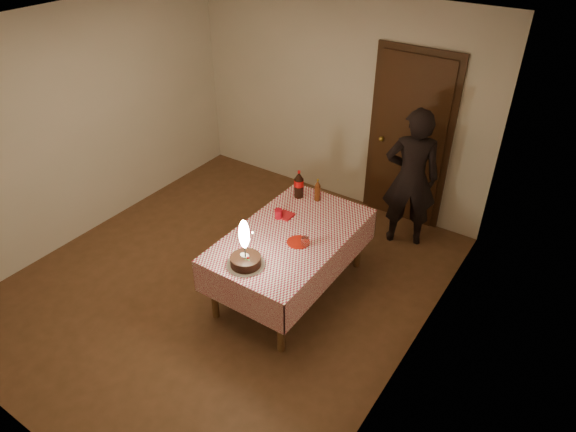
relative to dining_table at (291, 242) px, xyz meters
The scene contains 11 objects.
ground 0.93m from the dining_table, 156.83° to the right, with size 4.00×4.50×0.01m, color brown.
room_shell 1.22m from the dining_table, 161.84° to the right, with size 4.04×4.54×2.62m.
dining_table is the anchor object (origin of this frame).
birthday_cake 0.66m from the dining_table, 96.23° to the right, with size 0.35×0.35×0.48m.
red_plate 0.19m from the dining_table, 30.05° to the right, with size 0.22×0.22×0.01m, color #B4190C.
red_cup 0.34m from the dining_table, 148.35° to the left, with size 0.08×0.08×0.10m, color #B00C1C.
clear_cup 0.27m from the dining_table, 21.55° to the right, with size 0.07×0.07×0.09m, color white.
napkin_stack 0.33m from the dining_table, 134.10° to the left, with size 0.15×0.15×0.02m, color #B1141A.
cola_bottle 0.74m from the dining_table, 116.80° to the left, with size 0.10×0.10×0.32m.
amber_bottle_left 0.72m from the dining_table, 99.58° to the left, with size 0.06×0.06×0.26m.
photographer 1.62m from the dining_table, 67.82° to the left, with size 0.71×0.61×1.66m.
Camera 1 is at (2.90, -3.11, 3.63)m, focal length 32.00 mm.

